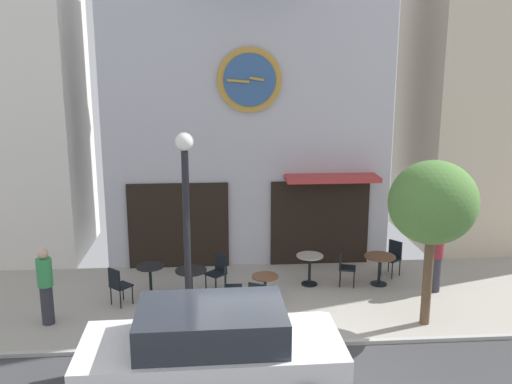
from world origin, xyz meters
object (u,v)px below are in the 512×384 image
object	(u,v)px
cafe_table_leftmost	(150,276)
cafe_table_center_left	(265,286)
cafe_chair_curbside	(118,284)
pedestrian_maroon	(436,257)
cafe_table_center	(380,263)
cafe_chair_outer	(344,265)
street_lamp	(187,234)
cafe_table_near_door	(310,264)
cafe_chair_corner	(259,298)
street_tree	(433,204)
pedestrian_green	(46,285)
parked_car_white	(212,352)
cafe_chair_near_tree	(218,270)
cafe_chair_right_end	(393,255)
cafe_table_near_curb	(191,278)
cafe_chair_left_end	(230,285)

from	to	relation	value
cafe_table_leftmost	cafe_table_center_left	bearing A→B (deg)	-15.46
cafe_chair_curbside	pedestrian_maroon	bearing A→B (deg)	2.17
cafe_table_center_left	cafe_table_center	distance (m)	3.11
cafe_chair_curbside	cafe_table_center_left	bearing A→B (deg)	-4.48
cafe_table_leftmost	cafe_chair_outer	distance (m)	4.70
street_lamp	cafe_table_near_door	world-z (taller)	street_lamp
cafe_chair_corner	street_tree	bearing A→B (deg)	-5.67
pedestrian_maroon	pedestrian_green	xyz separation A→B (m)	(-8.81, -1.09, 0.00)
street_lamp	parked_car_white	size ratio (longest dim) A/B	0.95
cafe_chair_curbside	cafe_chair_near_tree	world-z (taller)	same
street_tree	parked_car_white	size ratio (longest dim) A/B	0.81
street_lamp	cafe_chair_near_tree	bearing A→B (deg)	73.25
cafe_table_center_left	cafe_chair_corner	world-z (taller)	cafe_chair_corner
street_tree	cafe_chair_right_end	xyz separation A→B (m)	(0.17, 2.78, -2.09)
street_tree	cafe_chair_corner	bearing A→B (deg)	174.33
cafe_chair_outer	cafe_chair_right_end	xyz separation A→B (m)	(1.41, 0.59, 0.00)
cafe_chair_near_tree	cafe_table_leftmost	bearing A→B (deg)	-171.45
cafe_table_near_door	cafe_table_near_curb	bearing A→B (deg)	-166.60
cafe_chair_curbside	cafe_chair_near_tree	xyz separation A→B (m)	(2.26, 0.71, 0.00)
street_lamp	cafe_chair_right_end	size ratio (longest dim) A/B	4.56
pedestrian_green	cafe_table_leftmost	bearing A→B (deg)	32.29
street_lamp	street_tree	xyz separation A→B (m)	(4.96, -0.05, 0.53)
street_lamp	cafe_chair_curbside	world-z (taller)	street_lamp
cafe_table_center	cafe_table_near_curb	bearing A→B (deg)	-173.05
cafe_table_leftmost	cafe_table_center_left	xyz separation A→B (m)	(2.64, -0.73, -0.04)
cafe_table_near_curb	cafe_chair_right_end	xyz separation A→B (m)	(5.14, 1.19, 0.00)
pedestrian_green	cafe_chair_left_end	bearing A→B (deg)	8.18
cafe_table_near_curb	cafe_table_near_door	bearing A→B (deg)	13.40
street_lamp	cafe_table_near_door	bearing A→B (deg)	37.79
street_lamp	cafe_chair_corner	xyz separation A→B (m)	(1.45, 0.30, -1.56)
cafe_table_leftmost	cafe_chair_corner	bearing A→B (deg)	-31.69
cafe_chair_curbside	parked_car_white	size ratio (longest dim) A/B	0.21
parked_car_white	cafe_chair_corner	bearing A→B (deg)	69.47
street_lamp	parked_car_white	bearing A→B (deg)	-78.42
cafe_chair_right_end	pedestrian_maroon	bearing A→B (deg)	-58.22
parked_car_white	cafe_chair_left_end	bearing A→B (deg)	83.48
cafe_chair_outer	parked_car_white	distance (m)	5.51
cafe_table_center_left	pedestrian_maroon	xyz separation A→B (m)	(4.15, 0.54, 0.39)
cafe_chair_corner	street_lamp	bearing A→B (deg)	-168.44
cafe_table_near_curb	street_lamp	bearing A→B (deg)	-89.44
cafe_chair_left_end	pedestrian_maroon	xyz separation A→B (m)	(4.95, 0.53, 0.33)
cafe_table_leftmost	cafe_chair_curbside	xyz separation A→B (m)	(-0.67, -0.47, 0.02)
cafe_chair_near_tree	pedestrian_green	bearing A→B (deg)	-157.24
cafe_chair_outer	cafe_chair_right_end	size ratio (longest dim) A/B	1.00
cafe_table_center_left	cafe_table_near_door	world-z (taller)	cafe_table_near_door
street_lamp	cafe_table_leftmost	size ratio (longest dim) A/B	5.42
cafe_chair_corner	cafe_chair_left_end	bearing A→B (deg)	127.15
street_lamp	cafe_chair_left_end	xyz separation A→B (m)	(0.86, 1.08, -1.56)
cafe_table_center_left	cafe_chair_near_tree	xyz separation A→B (m)	(-1.05, 0.97, 0.06)
cafe_chair_left_end	pedestrian_green	world-z (taller)	pedestrian_green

